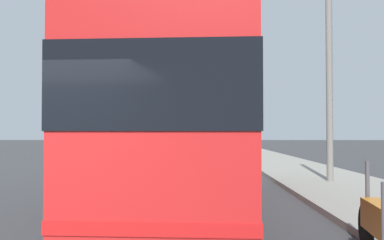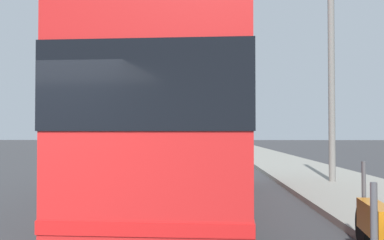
{
  "view_description": "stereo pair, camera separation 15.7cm",
  "coord_description": "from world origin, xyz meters",
  "px_view_note": "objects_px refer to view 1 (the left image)",
  "views": [
    {
      "loc": [
        -4.19,
        -2.03,
        1.67
      ],
      "look_at": [
        7.19,
        -1.84,
        1.98
      ],
      "focal_mm": 44.52,
      "sensor_mm": 36.0,
      "label": 1
    },
    {
      "loc": [
        -4.19,
        -2.19,
        1.67
      ],
      "look_at": [
        7.19,
        -1.84,
        1.98
      ],
      "focal_mm": 44.52,
      "sensor_mm": 36.0,
      "label": 2
    }
  ],
  "objects_px": {
    "motorcycle_by_tree": "(381,226)",
    "utility_pole": "(329,76)",
    "car_ahead_same_lane": "(199,144)",
    "car_oncoming": "(138,147)",
    "coach_bus": "(190,126)",
    "car_far_distant": "(158,143)"
  },
  "relations": [
    {
      "from": "coach_bus",
      "to": "car_ahead_same_lane",
      "type": "height_order",
      "value": "coach_bus"
    },
    {
      "from": "motorcycle_by_tree",
      "to": "car_far_distant",
      "type": "bearing_deg",
      "value": 15.14
    },
    {
      "from": "utility_pole",
      "to": "motorcycle_by_tree",
      "type": "bearing_deg",
      "value": 168.61
    },
    {
      "from": "car_oncoming",
      "to": "utility_pole",
      "type": "bearing_deg",
      "value": 24.39
    },
    {
      "from": "car_ahead_same_lane",
      "to": "car_oncoming",
      "type": "xyz_separation_m",
      "value": [
        -11.47,
        3.98,
        0.02
      ]
    },
    {
      "from": "coach_bus",
      "to": "motorcycle_by_tree",
      "type": "xyz_separation_m",
      "value": [
        -4.89,
        -2.54,
        -1.35
      ]
    },
    {
      "from": "motorcycle_by_tree",
      "to": "car_oncoming",
      "type": "bearing_deg",
      "value": 20.17
    },
    {
      "from": "car_oncoming",
      "to": "utility_pole",
      "type": "distance_m",
      "value": 18.55
    },
    {
      "from": "motorcycle_by_tree",
      "to": "utility_pole",
      "type": "relative_size",
      "value": 0.32
    },
    {
      "from": "coach_bus",
      "to": "car_oncoming",
      "type": "distance_m",
      "value": 21.03
    },
    {
      "from": "car_oncoming",
      "to": "utility_pole",
      "type": "height_order",
      "value": "utility_pole"
    },
    {
      "from": "motorcycle_by_tree",
      "to": "car_far_distant",
      "type": "height_order",
      "value": "car_far_distant"
    },
    {
      "from": "utility_pole",
      "to": "coach_bus",
      "type": "bearing_deg",
      "value": 134.21
    },
    {
      "from": "utility_pole",
      "to": "car_far_distant",
      "type": "bearing_deg",
      "value": 14.9
    },
    {
      "from": "car_ahead_same_lane",
      "to": "car_far_distant",
      "type": "xyz_separation_m",
      "value": [
        3.42,
        4.03,
        -0.02
      ]
    },
    {
      "from": "car_ahead_same_lane",
      "to": "utility_pole",
      "type": "bearing_deg",
      "value": -167.3
    },
    {
      "from": "coach_bus",
      "to": "car_oncoming",
      "type": "height_order",
      "value": "coach_bus"
    },
    {
      "from": "car_ahead_same_lane",
      "to": "car_oncoming",
      "type": "distance_m",
      "value": 12.15
    },
    {
      "from": "car_far_distant",
      "to": "utility_pole",
      "type": "height_order",
      "value": "utility_pole"
    },
    {
      "from": "car_far_distant",
      "to": "utility_pole",
      "type": "xyz_separation_m",
      "value": [
        -31.27,
        -8.32,
        2.82
      ]
    },
    {
      "from": "car_oncoming",
      "to": "utility_pole",
      "type": "xyz_separation_m",
      "value": [
        -16.37,
        -8.27,
        2.78
      ]
    },
    {
      "from": "motorcycle_by_tree",
      "to": "utility_pole",
      "type": "bearing_deg",
      "value": -5.35
    }
  ]
}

